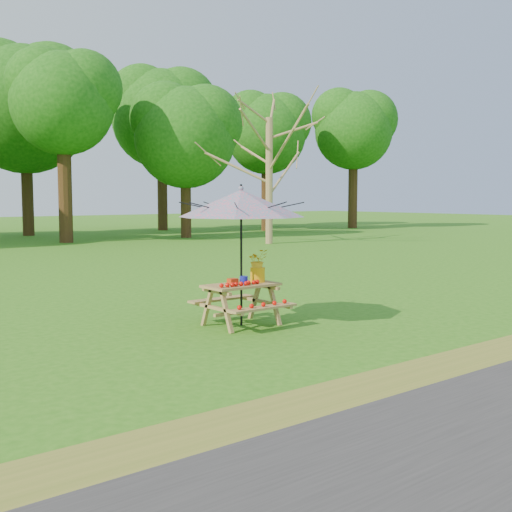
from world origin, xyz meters
TOP-DOWN VIEW (x-y plane):
  - ground at (0.00, 0.00)m, footprint 120.00×120.00m
  - drygrass_strip at (0.00, -2.80)m, footprint 120.00×1.20m
  - bare_tree at (10.42, 14.43)m, footprint 6.78×6.78m
  - picnic_table at (-1.45, 0.89)m, footprint 1.20×1.32m
  - patio_umbrella at (-1.45, 0.90)m, footprint 2.09×2.09m
  - produce_bins at (-1.50, 0.92)m, footprint 0.31×0.37m
  - tomatoes_row at (-1.60, 0.72)m, footprint 0.77×0.13m
  - flower_bucket at (-1.10, 0.91)m, footprint 0.35×0.31m

SIDE VIEW (x-z plane):
  - ground at x=0.00m, z-range 0.00..0.00m
  - drygrass_strip at x=0.00m, z-range 0.00..0.01m
  - picnic_table at x=-1.45m, z-range -0.01..0.66m
  - tomatoes_row at x=-1.60m, z-range 0.67..0.74m
  - produce_bins at x=-1.50m, z-range 0.66..0.79m
  - flower_bucket at x=-1.10m, z-range 0.69..1.23m
  - patio_umbrella at x=-1.45m, z-range 0.82..3.07m
  - bare_tree at x=10.42m, z-range 1.36..14.03m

